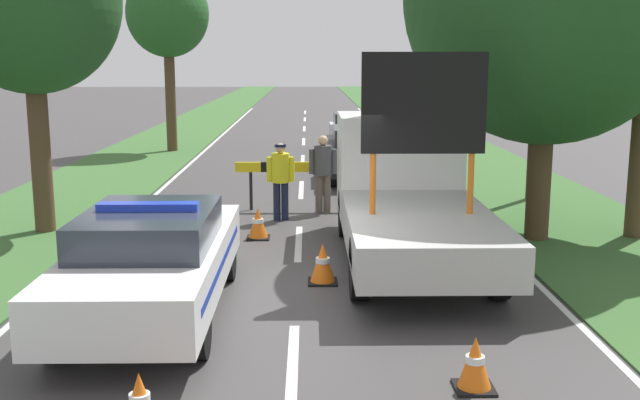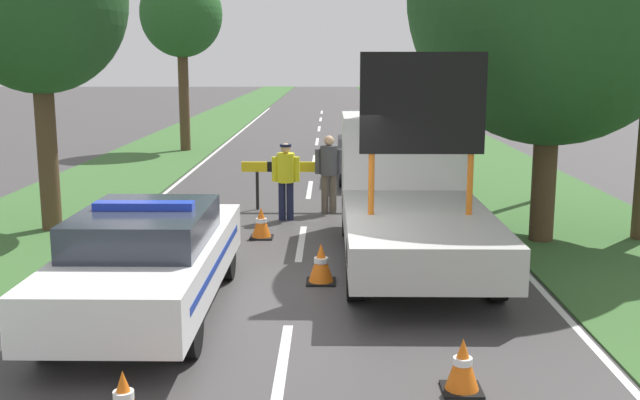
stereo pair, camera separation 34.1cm
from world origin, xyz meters
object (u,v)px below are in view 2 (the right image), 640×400
Objects in this scene: traffic_cone_centre_front at (321,263)px; traffic_cone_near_truck at (463,365)px; work_truck at (408,190)px; queued_car_sedan_silver at (370,132)px; police_car at (149,258)px; police_officer at (286,175)px; traffic_cone_near_police at (261,223)px; queued_car_sedan_black at (373,152)px; roadside_tree_near_left at (181,15)px; roadside_tree_mid_left at (37,1)px; traffic_cone_behind_barrier at (124,400)px; pedestrian_civilian at (329,168)px; road_barrier at (319,170)px.

traffic_cone_near_truck is (1.46, -3.68, -0.02)m from traffic_cone_centre_front.
work_truck reaches higher than queued_car_sedan_silver.
police_car is 3.10× the size of police_officer.
traffic_cone_near_police is 0.13× the size of queued_car_sedan_black.
roadside_tree_near_left is 12.78m from roadside_tree_mid_left.
pedestrian_civilian is at bearing 79.28° from traffic_cone_behind_barrier.
police_car is 17.45m from queued_car_sedan_silver.
road_barrier is at bearing -67.40° from work_truck.
traffic_cone_near_truck is at bearing -29.49° from police_car.
roadside_tree_near_left is at bearing 107.52° from traffic_cone_centre_front.
traffic_cone_near_truck is 3.28m from traffic_cone_behind_barrier.
roadside_tree_near_left is at bearing -44.36° from queued_car_sedan_black.
queued_car_sedan_black is at bearing 72.28° from pedestrian_civilian.
pedestrian_civilian is 12.73m from roadside_tree_near_left.
police_officer is at bearing 78.79° from police_car.
police_car is 0.81× the size of roadside_tree_mid_left.
work_truck is at bearing 117.74° from police_officer.
queued_car_sedan_silver is at bearing -91.92° from queued_car_sedan_black.
work_truck is 10.74× the size of traffic_cone_near_truck.
queued_car_sedan_black reaches higher than traffic_cone_near_police.
roadside_tree_near_left is 1.04× the size of roadside_tree_mid_left.
traffic_cone_behind_barrier is (-1.73, -4.48, -0.03)m from traffic_cone_centre_front.
police_car is 6.69m from roadside_tree_mid_left.
road_barrier is at bearing 80.81° from queued_car_sedan_silver.
queued_car_sedan_black is at bearing 75.32° from police_car.
roadside_tree_mid_left reaches higher than traffic_cone_near_police.
roadside_tree_mid_left is at bearing -160.88° from road_barrier.
police_car reaches higher than traffic_cone_centre_front.
queued_car_sedan_silver is at bearing 84.43° from traffic_cone_centre_front.
roadside_tree_near_left reaches higher than queued_car_sedan_silver.
roadside_tree_mid_left is (-6.74, 7.09, 4.06)m from traffic_cone_near_truck.
work_truck is 9.89× the size of traffic_cone_centre_front.
queued_car_sedan_silver is (2.31, 11.28, -0.20)m from police_officer.
road_barrier is 5.79× the size of traffic_cone_near_police.
roadside_tree_mid_left reaches higher than traffic_cone_behind_barrier.
traffic_cone_near_police is (-1.25, -2.38, -0.69)m from pedestrian_civilian.
traffic_cone_behind_barrier is 0.09× the size of roadside_tree_mid_left.
police_officer reaches higher than queued_car_sedan_silver.
queued_car_sedan_silver is at bearing -113.51° from police_officer.
road_barrier is 0.78× the size of queued_car_sedan_silver.
police_officer is at bearing -141.55° from pedestrian_civilian.
police_car is 1.46× the size of road_barrier.
traffic_cone_near_truck is 10.59m from roadside_tree_mid_left.
police_officer reaches higher than traffic_cone_near_police.
traffic_cone_near_police is 0.09× the size of roadside_tree_near_left.
roadside_tree_near_left is (-3.96, 13.36, 4.50)m from traffic_cone_near_police.
roadside_tree_mid_left is at bearing -90.77° from roadside_tree_near_left.
traffic_cone_centre_front is at bearing 50.16° from work_truck.
police_officer is 4.54m from traffic_cone_centre_front.
traffic_cone_near_truck is at bearing -84.37° from pedestrian_civilian.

